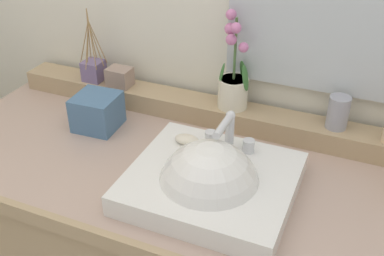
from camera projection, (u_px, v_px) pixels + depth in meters
The scene contains 9 objects.
back_ledge at pixel (211, 111), 1.50m from camera, with size 1.39×0.10×0.06m, color tan.
sink_basin at pixel (210, 187), 1.18m from camera, with size 0.42×0.38×0.28m.
soap_bar at pixel (187, 139), 1.29m from camera, with size 0.07×0.04×0.02m, color beige.
potted_plant at pixel (233, 82), 1.42m from camera, with size 0.11×0.10×0.30m.
tumbler_cup at pixel (338, 112), 1.33m from camera, with size 0.06×0.06×0.10m, color #989AA5.
reed_diffuser at pixel (94, 69), 1.60m from camera, with size 0.09×0.08×0.25m.
trinket_box at pixel (120, 77), 1.57m from camera, with size 0.08×0.06×0.06m, color gray.
tissue_box at pixel (97, 112), 1.45m from camera, with size 0.13×0.13×0.11m, color #466B92.
mirror at pixel (316, 9), 1.27m from camera, with size 0.49×0.02×0.48m, color silver.
Camera 1 is at (0.45, -0.97, 1.60)m, focal length 43.44 mm.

